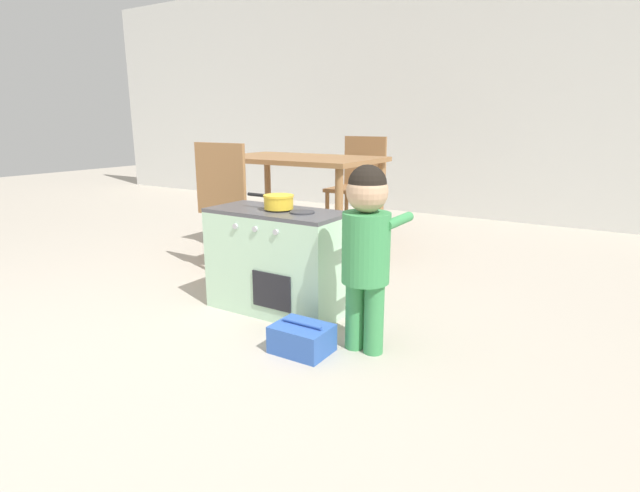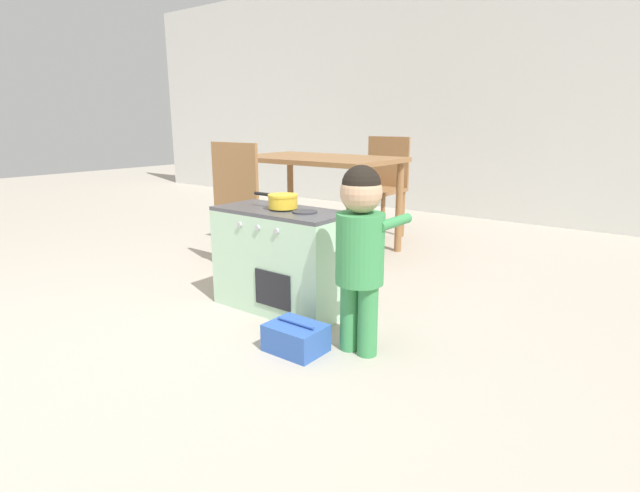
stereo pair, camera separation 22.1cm
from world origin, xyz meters
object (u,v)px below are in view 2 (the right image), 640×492
(child_figure, at_px, (361,240))
(toy_pot, at_px, (283,200))
(dining_table, at_px, (317,169))
(dining_chair_far, at_px, (381,184))
(toy_basket, at_px, (296,338))
(play_kitchen, at_px, (281,260))
(dining_chair_near, at_px, (249,202))

(child_figure, bearing_deg, toy_pot, 162.36)
(dining_table, bearing_deg, dining_chair_far, 77.60)
(child_figure, height_order, toy_basket, child_figure)
(child_figure, xyz_separation_m, dining_table, (-1.27, 1.34, 0.13))
(toy_pot, height_order, child_figure, child_figure)
(play_kitchen, relative_size, toy_pot, 2.62)
(play_kitchen, xyz_separation_m, toy_pot, (0.02, 0.00, 0.32))
(play_kitchen, xyz_separation_m, dining_table, (-0.65, 1.15, 0.36))
(dining_chair_far, bearing_deg, dining_table, 77.60)
(toy_pot, relative_size, dining_chair_far, 0.32)
(toy_pot, relative_size, child_figure, 0.34)
(toy_pot, distance_m, dining_chair_far, 1.93)
(dining_table, bearing_deg, toy_pot, -60.07)
(toy_basket, bearing_deg, toy_pot, 136.92)
(child_figure, bearing_deg, dining_chair_far, 118.50)
(child_figure, height_order, dining_chair_far, dining_chair_far)
(dining_chair_near, bearing_deg, play_kitchen, -32.80)
(dining_table, height_order, dining_chair_far, dining_chair_far)
(toy_pot, xyz_separation_m, child_figure, (0.61, -0.19, -0.09))
(toy_basket, height_order, dining_table, dining_table)
(child_figure, distance_m, toy_basket, 0.53)
(play_kitchen, bearing_deg, child_figure, -17.20)
(toy_pot, distance_m, dining_chair_near, 0.84)
(child_figure, bearing_deg, toy_basket, -143.80)
(toy_pot, bearing_deg, dining_chair_far, 105.18)
(toy_basket, relative_size, dining_table, 0.20)
(toy_pot, xyz_separation_m, dining_chair_far, (-0.50, 1.86, -0.14))
(toy_pot, xyz_separation_m, toy_basket, (0.38, -0.36, -0.54))
(child_figure, relative_size, toy_basket, 3.31)
(toy_basket, xyz_separation_m, dining_chair_near, (-1.08, 0.80, 0.40))
(toy_pot, height_order, dining_chair_far, dining_chair_far)
(toy_pot, height_order, dining_chair_near, dining_chair_near)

